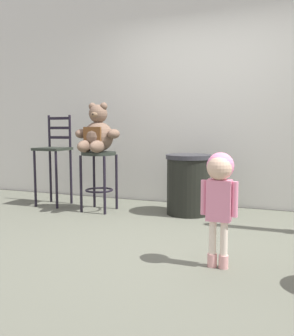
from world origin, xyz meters
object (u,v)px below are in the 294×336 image
object	(u,v)px
child_walking	(220,185)
bar_chair_empty	(54,154)
trash_bin	(188,184)
bar_stool_with_teddy	(99,168)
teddy_bear	(97,134)

from	to	relation	value
child_walking	bar_chair_empty	xyz separation A→B (m)	(-2.42, 1.43, 0.06)
child_walking	trash_bin	distance (m)	1.70
bar_stool_with_teddy	bar_chair_empty	size ratio (longest dim) A/B	0.61
child_walking	bar_stool_with_teddy	bearing A→B (deg)	-51.22
teddy_bear	trash_bin	distance (m)	1.24
bar_stool_with_teddy	teddy_bear	xyz separation A→B (m)	(0.00, -0.03, 0.41)
teddy_bear	bar_chair_empty	bearing A→B (deg)	169.83
bar_stool_with_teddy	child_walking	xyz separation A→B (m)	(1.70, -1.33, 0.08)
child_walking	trash_bin	xyz separation A→B (m)	(-0.64, 1.55, -0.25)
child_walking	bar_chair_empty	distance (m)	2.81
teddy_bear	child_walking	world-z (taller)	teddy_bear
teddy_bear	bar_chair_empty	distance (m)	0.78
teddy_bear	bar_stool_with_teddy	bearing A→B (deg)	90.00
teddy_bear	bar_chair_empty	world-z (taller)	teddy_bear
child_walking	trash_bin	world-z (taller)	child_walking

